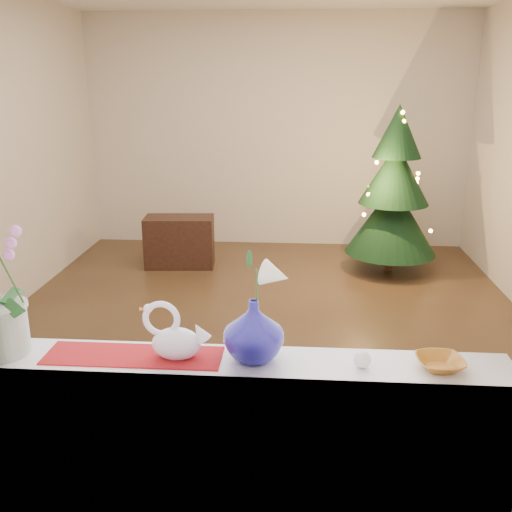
{
  "coord_description": "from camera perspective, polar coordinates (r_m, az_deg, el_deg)",
  "views": [
    {
      "loc": [
        0.25,
        -4.36,
        1.97
      ],
      "look_at": [
        0.03,
        -1.4,
        1.04
      ],
      "focal_mm": 40.0,
      "sensor_mm": 36.0,
      "label": 1
    }
  ],
  "objects": [
    {
      "name": "ground",
      "position": [
        4.79,
        0.81,
        -6.92
      ],
      "size": [
        5.0,
        5.0,
        0.0
      ],
      "primitive_type": "plane",
      "color": "#3E2719",
      "rests_on": "ground"
    },
    {
      "name": "wall_back",
      "position": [
        6.89,
        2.12,
        12.18
      ],
      "size": [
        4.5,
        0.1,
        2.7
      ],
      "primitive_type": "cube",
      "color": "beige",
      "rests_on": "ground"
    },
    {
      "name": "wall_front",
      "position": [
        1.98,
        -3.33,
        -0.96
      ],
      "size": [
        4.5,
        0.1,
        2.7
      ],
      "primitive_type": "cube",
      "color": "beige",
      "rests_on": "ground"
    },
    {
      "name": "window_apron",
      "position": [
        2.45,
        -2.81,
        -21.27
      ],
      "size": [
        2.2,
        0.08,
        0.88
      ],
      "primitive_type": "cube",
      "color": "white",
      "rests_on": "ground"
    },
    {
      "name": "windowsill",
      "position": [
        2.27,
        -2.7,
        -10.74
      ],
      "size": [
        2.2,
        0.26,
        0.04
      ],
      "primitive_type": "cube",
      "color": "white",
      "rests_on": "window_apron"
    },
    {
      "name": "window_frame",
      "position": [
        1.93,
        -3.4,
        9.26
      ],
      "size": [
        2.22,
        0.06,
        1.6
      ],
      "primitive_type": null,
      "color": "white",
      "rests_on": "windowsill"
    },
    {
      "name": "runner",
      "position": [
        2.34,
        -12.14,
        -9.7
      ],
      "size": [
        0.7,
        0.2,
        0.01
      ],
      "primitive_type": "cube",
      "color": "maroon",
      "rests_on": "windowsill"
    },
    {
      "name": "swan",
      "position": [
        2.25,
        -8.01,
        -7.52
      ],
      "size": [
        0.28,
        0.17,
        0.22
      ],
      "primitive_type": null,
      "rotation": [
        0.0,
        0.0,
        0.18
      ],
      "color": "white",
      "rests_on": "windowsill"
    },
    {
      "name": "blue_vase",
      "position": [
        2.21,
        -0.24,
        -6.99
      ],
      "size": [
        0.29,
        0.29,
        0.28
      ],
      "primitive_type": "imported",
      "rotation": [
        0.0,
        0.0,
        -0.08
      ],
      "color": "navy",
      "rests_on": "windowsill"
    },
    {
      "name": "lily",
      "position": [
        2.12,
        -0.25,
        -0.88
      ],
      "size": [
        0.16,
        0.09,
        0.21
      ],
      "primitive_type": null,
      "color": "white",
      "rests_on": "blue_vase"
    },
    {
      "name": "paperweight",
      "position": [
        2.23,
        10.59,
        -10.13
      ],
      "size": [
        0.07,
        0.07,
        0.07
      ],
      "primitive_type": "sphere",
      "rotation": [
        0.0,
        0.0,
        -0.04
      ],
      "color": "white",
      "rests_on": "windowsill"
    },
    {
      "name": "amber_dish",
      "position": [
        2.3,
        17.91,
        -10.23
      ],
      "size": [
        0.17,
        0.17,
        0.04
      ],
      "primitive_type": "imported",
      "rotation": [
        0.0,
        0.0,
        0.11
      ],
      "color": "#A6631B",
      "rests_on": "windowsill"
    },
    {
      "name": "xmas_tree",
      "position": [
        6.08,
        13.63,
        6.39
      ],
      "size": [
        1.1,
        1.1,
        1.73
      ],
      "primitive_type": null,
      "rotation": [
        0.0,
        0.0,
        -0.18
      ],
      "color": "black",
      "rests_on": "ground"
    },
    {
      "name": "side_table",
      "position": [
        6.24,
        -7.65,
        1.43
      ],
      "size": [
        0.76,
        0.42,
        0.55
      ],
      "primitive_type": "cube",
      "rotation": [
        0.0,
        0.0,
        0.08
      ],
      "color": "black",
      "rests_on": "ground"
    }
  ]
}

